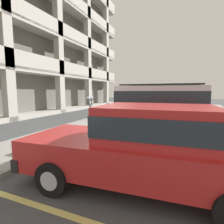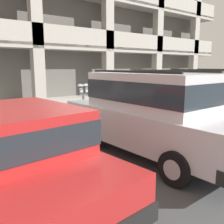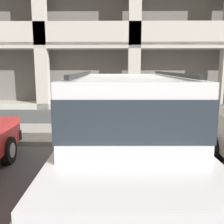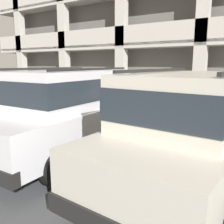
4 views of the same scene
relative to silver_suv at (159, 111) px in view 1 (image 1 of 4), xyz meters
The scene contains 8 objects.
ground_plane 2.63m from the silver_suv, 92.03° to the left, with size 80.00×80.00×0.10m.
sidewalk 3.82m from the silver_suv, 91.31° to the left, with size 40.00×2.20×0.12m.
parking_stall_lines 2.01m from the silver_suv, 35.06° to the left, with size 11.88×4.80×0.01m.
silver_suv is the anchor object (origin of this frame).
red_sedan 3.27m from the silver_suv, behind, with size 2.05×4.59×1.54m.
dark_hatchback 2.86m from the silver_suv, ahead, with size 2.23×4.89×2.03m.
parking_meter_near 2.73m from the silver_suv, 93.90° to the left, with size 0.35×0.12×1.45m.
fire_hydrant 5.53m from the silver_suv, 33.37° to the left, with size 0.30×0.30×0.70m.
Camera 1 is at (-6.33, -3.18, 1.80)m, focal length 28.00 mm.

